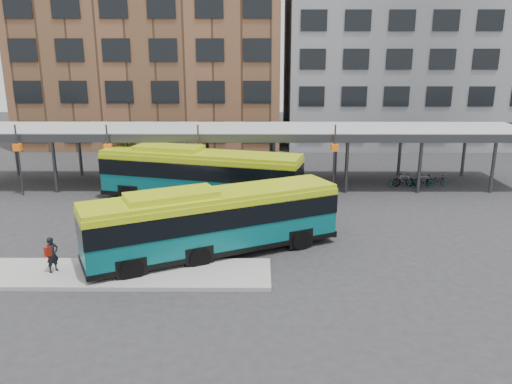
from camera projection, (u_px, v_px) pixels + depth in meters
ground at (239, 250)px, 24.46m from camera, size 120.00×120.00×0.00m
boarding_island at (109, 274)px, 21.57m from camera, size 14.00×3.00×0.18m
canopy at (244, 131)px, 35.81m from camera, size 40.00×6.53×4.80m
building_brick at (154, 37)px, 52.39m from camera, size 26.00×14.00×22.00m
building_grey at (401, 47)px, 52.54m from camera, size 24.00×14.00×20.00m
bus_front at (213, 220)px, 23.41m from camera, size 12.02×7.63×3.34m
bus_rear at (199, 174)px, 31.94m from camera, size 13.23×6.13×3.58m
pedestrian at (52, 254)px, 21.37m from camera, size 0.63×0.68×1.56m
bike_rack at (418, 181)px, 35.89m from camera, size 4.55×1.35×0.97m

